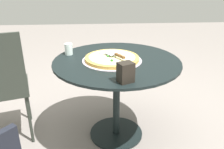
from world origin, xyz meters
The scene contains 6 objects.
ground_plane centered at (0.00, 0.00, 0.00)m, with size 10.00×10.00×0.00m, color gray.
patio_table centered at (0.00, 0.00, 0.55)m, with size 0.98×0.98×0.70m.
pizza_on_tray centered at (-0.01, 0.04, 0.71)m, with size 0.46×0.46×0.05m.
pizza_server centered at (-0.02, 0.01, 0.75)m, with size 0.20×0.15×0.02m.
drinking_cup centered at (0.16, 0.38, 0.75)m, with size 0.06×0.06×0.09m, color silver.
napkin_dispenser centered at (-0.40, -0.02, 0.76)m, with size 0.09×0.07×0.13m, color black.
Camera 1 is at (-1.66, 0.15, 1.30)m, focal length 36.73 mm.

